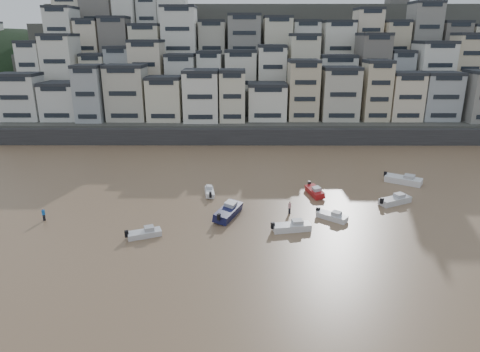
{
  "coord_description": "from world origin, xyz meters",
  "views": [
    {
      "loc": [
        5.54,
        -27.03,
        22.76
      ],
      "look_at": [
        5.31,
        30.0,
        4.0
      ],
      "focal_mm": 32.0,
      "sensor_mm": 36.0,
      "label": 1
    }
  ],
  "objects_px": {
    "boat_c": "(228,210)",
    "boat_e": "(315,190)",
    "boat_j": "(144,233)",
    "person_blue": "(44,214)",
    "boat_a": "(292,225)",
    "boat_b": "(332,215)",
    "person_pink": "(290,208)",
    "boat_f": "(210,191)",
    "boat_g": "(403,179)",
    "boat_d": "(395,199)"
  },
  "relations": [
    {
      "from": "boat_b",
      "to": "person_pink",
      "type": "xyz_separation_m",
      "value": [
        -5.32,
        1.97,
        0.27
      ]
    },
    {
      "from": "boat_f",
      "to": "person_pink",
      "type": "distance_m",
      "value": 13.31
    },
    {
      "from": "boat_d",
      "to": "person_pink",
      "type": "bearing_deg",
      "value": 166.07
    },
    {
      "from": "boat_j",
      "to": "boat_f",
      "type": "bearing_deg",
      "value": 42.75
    },
    {
      "from": "boat_d",
      "to": "boat_f",
      "type": "bearing_deg",
      "value": 145.41
    },
    {
      "from": "boat_c",
      "to": "boat_g",
      "type": "xyz_separation_m",
      "value": [
        27.89,
        13.38,
        -0.05
      ]
    },
    {
      "from": "boat_e",
      "to": "person_blue",
      "type": "distance_m",
      "value": 37.73
    },
    {
      "from": "boat_d",
      "to": "boat_a",
      "type": "bearing_deg",
      "value": -177.53
    },
    {
      "from": "person_blue",
      "to": "boat_b",
      "type": "bearing_deg",
      "value": 0.68
    },
    {
      "from": "boat_e",
      "to": "boat_a",
      "type": "bearing_deg",
      "value": -32.93
    },
    {
      "from": "boat_c",
      "to": "boat_a",
      "type": "distance_m",
      "value": 8.99
    },
    {
      "from": "boat_g",
      "to": "boat_a",
      "type": "xyz_separation_m",
      "value": [
        -19.97,
        -17.63,
        -0.15
      ]
    },
    {
      "from": "boat_f",
      "to": "boat_e",
      "type": "bearing_deg",
      "value": -98.0
    },
    {
      "from": "boat_d",
      "to": "boat_c",
      "type": "relative_size",
      "value": 0.83
    },
    {
      "from": "boat_d",
      "to": "boat_a",
      "type": "relative_size",
      "value": 1.06
    },
    {
      "from": "boat_d",
      "to": "person_pink",
      "type": "height_order",
      "value": "person_pink"
    },
    {
      "from": "boat_j",
      "to": "boat_f",
      "type": "xyz_separation_m",
      "value": [
        6.7,
        14.23,
        -0.02
      ]
    },
    {
      "from": "boat_c",
      "to": "boat_e",
      "type": "height_order",
      "value": "boat_c"
    },
    {
      "from": "boat_g",
      "to": "person_pink",
      "type": "xyz_separation_m",
      "value": [
        -19.69,
        -12.35,
        0.03
      ]
    },
    {
      "from": "boat_a",
      "to": "boat_e",
      "type": "distance_m",
      "value": 13.33
    },
    {
      "from": "boat_f",
      "to": "boat_g",
      "type": "bearing_deg",
      "value": -88.52
    },
    {
      "from": "person_blue",
      "to": "person_pink",
      "type": "relative_size",
      "value": 1.0
    },
    {
      "from": "boat_f",
      "to": "boat_j",
      "type": "bearing_deg",
      "value": 146.66
    },
    {
      "from": "boat_c",
      "to": "person_pink",
      "type": "distance_m",
      "value": 8.26
    },
    {
      "from": "boat_c",
      "to": "person_blue",
      "type": "bearing_deg",
      "value": 113.72
    },
    {
      "from": "boat_a",
      "to": "boat_f",
      "type": "bearing_deg",
      "value": 121.0
    },
    {
      "from": "boat_c",
      "to": "person_pink",
      "type": "relative_size",
      "value": 3.77
    },
    {
      "from": "boat_j",
      "to": "person_blue",
      "type": "relative_size",
      "value": 2.49
    },
    {
      "from": "boat_f",
      "to": "boat_g",
      "type": "distance_m",
      "value": 31.38
    },
    {
      "from": "boat_d",
      "to": "boat_f",
      "type": "xyz_separation_m",
      "value": [
        -26.64,
        3.51,
        -0.16
      ]
    },
    {
      "from": "boat_d",
      "to": "boat_e",
      "type": "height_order",
      "value": "boat_d"
    },
    {
      "from": "boat_d",
      "to": "boat_f",
      "type": "relative_size",
      "value": 1.29
    },
    {
      "from": "boat_e",
      "to": "person_blue",
      "type": "height_order",
      "value": "person_blue"
    },
    {
      "from": "boat_b",
      "to": "boat_f",
      "type": "height_order",
      "value": "boat_b"
    },
    {
      "from": "boat_d",
      "to": "boat_a",
      "type": "distance_m",
      "value": 18.01
    },
    {
      "from": "boat_j",
      "to": "boat_a",
      "type": "bearing_deg",
      "value": -16.11
    },
    {
      "from": "boat_b",
      "to": "person_pink",
      "type": "bearing_deg",
      "value": -160.51
    },
    {
      "from": "boat_j",
      "to": "boat_b",
      "type": "bearing_deg",
      "value": -9.54
    },
    {
      "from": "person_pink",
      "to": "boat_j",
      "type": "bearing_deg",
      "value": -158.36
    },
    {
      "from": "boat_j",
      "to": "boat_g",
      "type": "relative_size",
      "value": 0.7
    },
    {
      "from": "boat_j",
      "to": "boat_a",
      "type": "distance_m",
      "value": 17.77
    },
    {
      "from": "boat_d",
      "to": "boat_g",
      "type": "distance_m",
      "value": 9.75
    },
    {
      "from": "boat_b",
      "to": "boat_a",
      "type": "distance_m",
      "value": 6.51
    },
    {
      "from": "boat_g",
      "to": "person_pink",
      "type": "relative_size",
      "value": 3.55
    },
    {
      "from": "person_blue",
      "to": "person_pink",
      "type": "xyz_separation_m",
      "value": [
        31.96,
        2.41,
        0.0
      ]
    },
    {
      "from": "boat_c",
      "to": "boat_g",
      "type": "distance_m",
      "value": 30.93
    },
    {
      "from": "person_blue",
      "to": "boat_e",
      "type": "bearing_deg",
      "value": 14.66
    },
    {
      "from": "boat_f",
      "to": "person_blue",
      "type": "height_order",
      "value": "person_blue"
    },
    {
      "from": "boat_j",
      "to": "boat_g",
      "type": "distance_m",
      "value": 42.38
    },
    {
      "from": "boat_b",
      "to": "person_blue",
      "type": "height_order",
      "value": "person_blue"
    }
  ]
}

